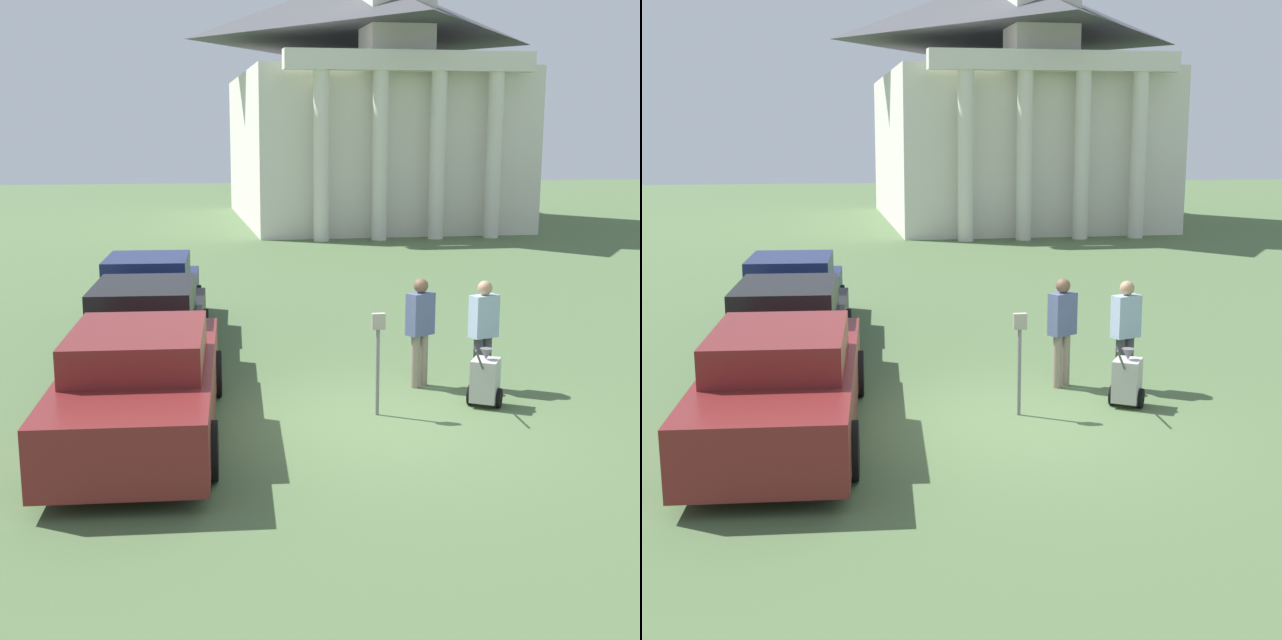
{
  "view_description": "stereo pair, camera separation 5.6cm",
  "coord_description": "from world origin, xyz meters",
  "views": [
    {
      "loc": [
        -2.58,
        -11.19,
        3.81
      ],
      "look_at": [
        -0.4,
        1.55,
        1.1
      ],
      "focal_mm": 50.0,
      "sensor_mm": 36.0,
      "label": 1
    },
    {
      "loc": [
        -2.52,
        -11.2,
        3.81
      ],
      "look_at": [
        -0.4,
        1.55,
        1.1
      ],
      "focal_mm": 50.0,
      "sensor_mm": 36.0,
      "label": 2
    }
  ],
  "objects": [
    {
      "name": "ground_plane",
      "position": [
        0.0,
        0.0,
        0.0
      ],
      "size": [
        120.0,
        120.0,
        0.0
      ],
      "primitive_type": "plane",
      "color": "#4C663D"
    },
    {
      "name": "parking_meter",
      "position": [
        0.19,
        0.29,
        0.99
      ],
      "size": [
        0.18,
        0.09,
        1.43
      ],
      "color": "slate",
      "rests_on": "ground_plane"
    },
    {
      "name": "equipment_cart",
      "position": [
        1.79,
        0.43,
        0.39
      ],
      "size": [
        0.68,
        0.94,
        1.0
      ],
      "rotation": [
        0.0,
        0.0,
        -0.54
      ],
      "color": "#B2B2AD",
      "rests_on": "ground_plane"
    },
    {
      "name": "parked_car_navy",
      "position": [
        -2.98,
        6.25,
        0.69
      ],
      "size": [
        2.15,
        4.75,
        1.5
      ],
      "rotation": [
        0.0,
        0.0,
        -0.07
      ],
      "color": "#19234C",
      "rests_on": "ground_plane"
    },
    {
      "name": "church",
      "position": [
        6.1,
        28.01,
        5.61
      ],
      "size": [
        10.94,
        15.74,
        21.79
      ],
      "color": "silver",
      "rests_on": "ground_plane"
    },
    {
      "name": "person_supervisor",
      "position": [
        2.05,
        1.27,
        0.95
      ],
      "size": [
        0.47,
        0.35,
        1.67
      ],
      "rotation": [
        0.0,
        0.0,
        3.49
      ],
      "color": "#3F3F47",
      "rests_on": "ground_plane"
    },
    {
      "name": "parked_car_maroon",
      "position": [
        -2.98,
        -0.02,
        0.68
      ],
      "size": [
        2.27,
        5.41,
        1.44
      ],
      "rotation": [
        0.0,
        0.0,
        -0.07
      ],
      "color": "maroon",
      "rests_on": "ground_plane"
    },
    {
      "name": "parked_car_black",
      "position": [
        -2.98,
        3.13,
        0.69
      ],
      "size": [
        2.18,
        5.31,
        1.48
      ],
      "rotation": [
        0.0,
        0.0,
        -0.07
      ],
      "color": "black",
      "rests_on": "ground_plane"
    },
    {
      "name": "person_worker",
      "position": [
        1.15,
        1.57,
        0.96
      ],
      "size": [
        0.47,
        0.4,
        1.68
      ],
      "rotation": [
        0.0,
        0.0,
        3.65
      ],
      "color": "gray",
      "rests_on": "ground_plane"
    }
  ]
}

